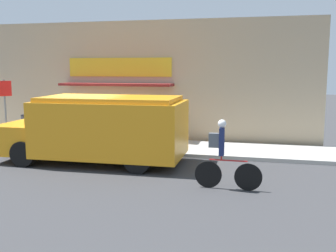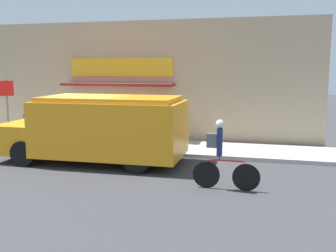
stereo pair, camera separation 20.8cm
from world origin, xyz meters
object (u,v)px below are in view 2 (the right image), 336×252
at_px(school_bus, 100,128).
at_px(cyclist, 222,156).
at_px(trash_bin, 29,125).
at_px(stop_sign_post, 7,100).

bearing_deg(school_bus, cyclist, -25.55).
relative_size(school_bus, trash_bin, 6.43).
xyz_separation_m(school_bus, cyclist, (4.11, -1.87, -0.28)).
bearing_deg(stop_sign_post, trash_bin, 80.20).
height_order(school_bus, trash_bin, school_bus).
distance_m(stop_sign_post, trash_bin, 1.63).
xyz_separation_m(school_bus, trash_bin, (-4.70, 3.15, -0.52)).
distance_m(school_bus, stop_sign_post, 5.33).
relative_size(school_bus, stop_sign_post, 2.45).
bearing_deg(stop_sign_post, cyclist, -23.36).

